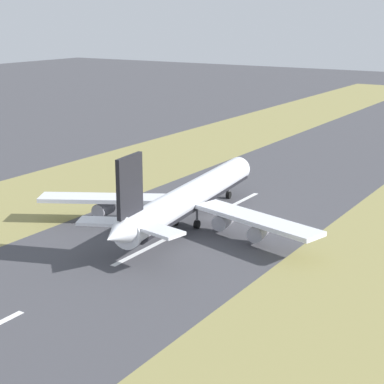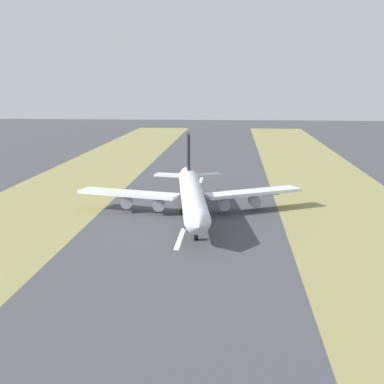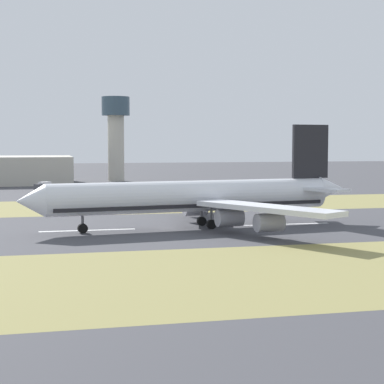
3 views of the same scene
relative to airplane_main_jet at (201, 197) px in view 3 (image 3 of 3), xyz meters
name	(u,v)px [view 3 (image 3 of 3)]	position (x,y,z in m)	size (l,w,h in m)	color
ground_plane	(167,228)	(0.95, 6.69, -6.02)	(800.00, 800.00, 0.00)	#424247
grass_median_west	(234,274)	(-44.05, 6.69, -6.02)	(40.00, 600.00, 0.01)	olive
grass_median_east	(134,206)	(45.95, 6.69, -6.02)	(40.00, 600.00, 0.01)	olive
centreline_dash_mid	(287,224)	(0.95, -18.11, -6.01)	(1.20, 18.00, 0.01)	silver
centreline_dash_far	(87,230)	(0.95, 21.89, -6.01)	(1.20, 18.00, 0.01)	silver
airplane_main_jet	(201,197)	(0.00, 0.00, 0.00)	(63.66, 67.17, 20.20)	silver
control_tower	(116,129)	(155.85, -0.99, 16.22)	(12.00, 12.00, 36.06)	#BCB7A8
service_truck	(43,186)	(104.61, 29.90, -4.36)	(5.58, 5.98, 3.10)	#4C4C51
apron_car	(75,190)	(92.34, 19.68, -5.02)	(4.75, 3.45, 2.03)	#B2231E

